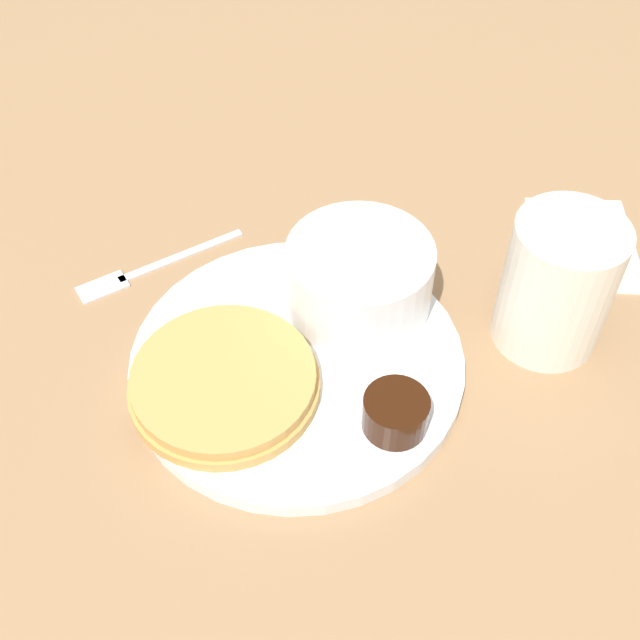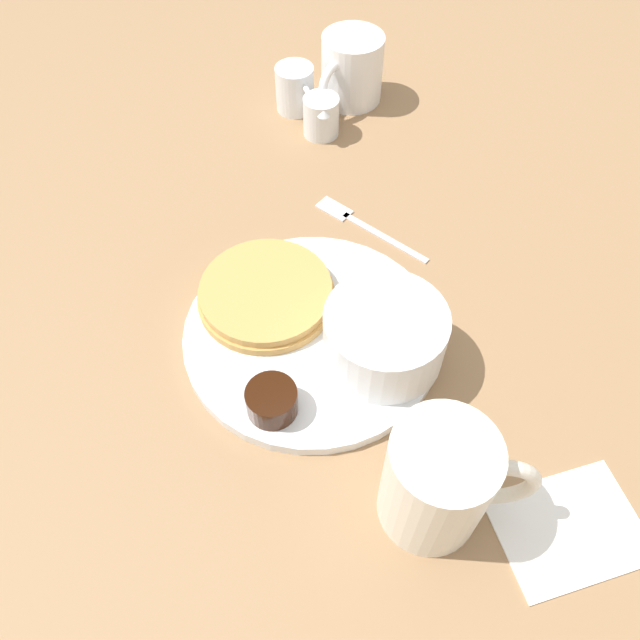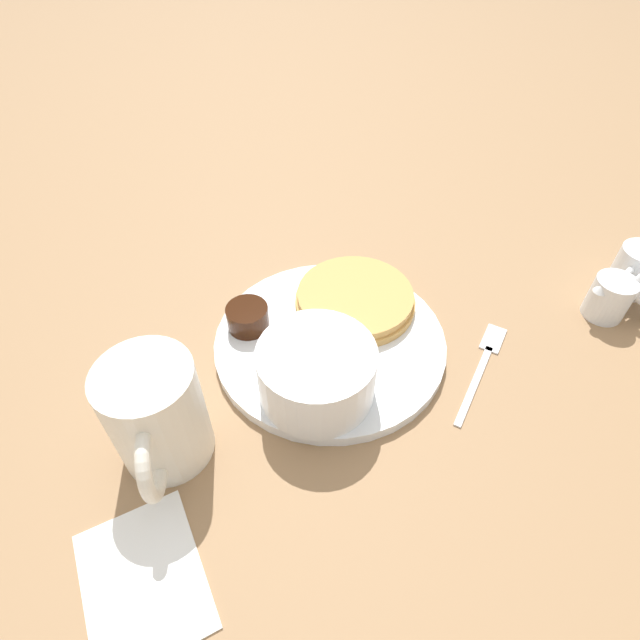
# 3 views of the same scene
# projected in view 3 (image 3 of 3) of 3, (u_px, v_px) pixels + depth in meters

# --- Properties ---
(ground_plane) EXTENTS (4.00, 4.00, 0.00)m
(ground_plane) POSITION_uv_depth(u_px,v_px,m) (330.00, 345.00, 0.52)
(ground_plane) COLOR #93704C
(plate) EXTENTS (0.24, 0.24, 0.01)m
(plate) POSITION_uv_depth(u_px,v_px,m) (330.00, 342.00, 0.52)
(plate) COLOR white
(plate) RESTS_ON ground_plane
(pancake_stack) EXTENTS (0.13, 0.13, 0.02)m
(pancake_stack) POSITION_uv_depth(u_px,v_px,m) (355.00, 299.00, 0.54)
(pancake_stack) COLOR tan
(pancake_stack) RESTS_ON plate
(bowl) EXTENTS (0.11, 0.11, 0.06)m
(bowl) POSITION_uv_depth(u_px,v_px,m) (317.00, 371.00, 0.45)
(bowl) COLOR white
(bowl) RESTS_ON plate
(syrup_cup) EXTENTS (0.04, 0.04, 0.03)m
(syrup_cup) POSITION_uv_depth(u_px,v_px,m) (248.00, 317.00, 0.52)
(syrup_cup) COLOR black
(syrup_cup) RESTS_ON plate
(butter_ramekin) EXTENTS (0.04, 0.04, 0.04)m
(butter_ramekin) POSITION_uv_depth(u_px,v_px,m) (298.00, 394.00, 0.45)
(butter_ramekin) COLOR white
(butter_ramekin) RESTS_ON plate
(coffee_mug) EXTENTS (0.11, 0.08, 0.10)m
(coffee_mug) POSITION_uv_depth(u_px,v_px,m) (157.00, 417.00, 0.40)
(coffee_mug) COLOR silver
(coffee_mug) RESTS_ON ground_plane
(creamer_pitcher_near) EXTENTS (0.04, 0.06, 0.05)m
(creamer_pitcher_near) POSITION_uv_depth(u_px,v_px,m) (610.00, 297.00, 0.54)
(creamer_pitcher_near) COLOR white
(creamer_pitcher_near) RESTS_ON ground_plane
(creamer_pitcher_far) EXTENTS (0.05, 0.07, 0.06)m
(creamer_pitcher_far) POSITION_uv_depth(u_px,v_px,m) (635.00, 270.00, 0.56)
(creamer_pitcher_far) COLOR white
(creamer_pitcher_far) RESTS_ON ground_plane
(fork) EXTENTS (0.09, 0.13, 0.00)m
(fork) POSITION_uv_depth(u_px,v_px,m) (484.00, 360.00, 0.51)
(fork) COLOR silver
(fork) RESTS_ON ground_plane
(napkin) EXTENTS (0.11, 0.09, 0.00)m
(napkin) POSITION_uv_depth(u_px,v_px,m) (143.00, 580.00, 0.36)
(napkin) COLOR white
(napkin) RESTS_ON ground_plane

